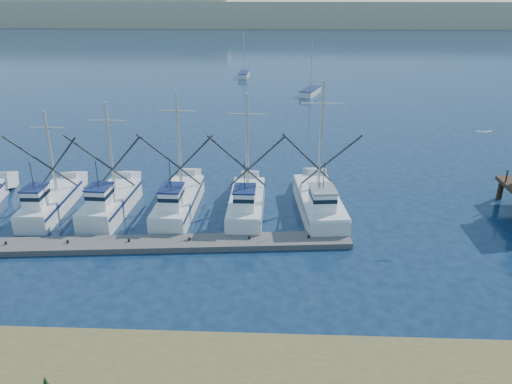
# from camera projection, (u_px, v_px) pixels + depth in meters

# --- Properties ---
(ground) EXTENTS (500.00, 500.00, 0.00)m
(ground) POSITION_uv_depth(u_px,v_px,m) (267.00, 300.00, 27.63)
(ground) COLOR #0C1A35
(ground) RESTS_ON ground
(floating_dock) EXTENTS (29.69, 4.63, 0.40)m
(floating_dock) POSITION_uv_depth(u_px,v_px,m) (129.00, 244.00, 33.13)
(floating_dock) COLOR #5A5551
(floating_dock) RESTS_ON ground
(dune_ridge) EXTENTS (360.00, 60.00, 10.00)m
(dune_ridge) POSITION_uv_depth(u_px,v_px,m) (278.00, 12.00, 219.30)
(dune_ridge) COLOR tan
(dune_ridge) RESTS_ON ground
(trawler_fleet) EXTENTS (30.05, 9.24, 9.82)m
(trawler_fleet) POSITION_uv_depth(u_px,v_px,m) (160.00, 203.00, 37.51)
(trawler_fleet) COLOR silver
(trawler_fleet) RESTS_ON ground
(sailboat_near) EXTENTS (3.75, 6.10, 8.10)m
(sailboat_near) POSITION_uv_depth(u_px,v_px,m) (310.00, 92.00, 78.58)
(sailboat_near) COLOR silver
(sailboat_near) RESTS_ON ground
(sailboat_far) EXTENTS (1.79, 5.24, 8.10)m
(sailboat_far) POSITION_uv_depth(u_px,v_px,m) (244.00, 75.00, 93.50)
(sailboat_far) COLOR silver
(sailboat_far) RESTS_ON ground
(flying_gull) EXTENTS (1.02, 0.19, 0.19)m
(flying_gull) POSITION_uv_depth(u_px,v_px,m) (484.00, 132.00, 33.34)
(flying_gull) COLOR white
(flying_gull) RESTS_ON ground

